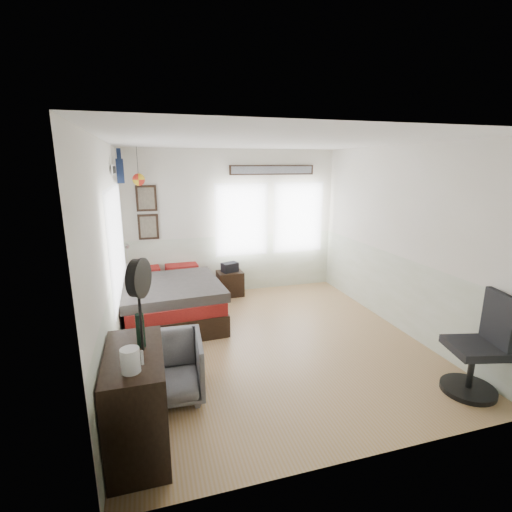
{
  "coord_description": "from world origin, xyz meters",
  "views": [
    {
      "loc": [
        -1.54,
        -4.52,
        2.42
      ],
      "look_at": [
        -0.1,
        0.4,
        1.15
      ],
      "focal_mm": 26.0,
      "sensor_mm": 36.0,
      "label": 1
    }
  ],
  "objects_px": {
    "bed": "(170,299)",
    "nightstand": "(230,283)",
    "armchair": "(169,368)",
    "dresser": "(137,400)",
    "task_chair": "(479,353)"
  },
  "relations": [
    {
      "from": "armchair",
      "to": "task_chair",
      "type": "relative_size",
      "value": 0.64
    },
    {
      "from": "bed",
      "to": "armchair",
      "type": "relative_size",
      "value": 2.92
    },
    {
      "from": "dresser",
      "to": "armchair",
      "type": "relative_size",
      "value": 1.37
    },
    {
      "from": "task_chair",
      "to": "nightstand",
      "type": "bearing_deg",
      "value": 130.27
    },
    {
      "from": "dresser",
      "to": "task_chair",
      "type": "relative_size",
      "value": 0.88
    },
    {
      "from": "bed",
      "to": "armchair",
      "type": "xyz_separation_m",
      "value": [
        -0.14,
        -2.13,
        0.01
      ]
    },
    {
      "from": "task_chair",
      "to": "bed",
      "type": "bearing_deg",
      "value": 149.27
    },
    {
      "from": "armchair",
      "to": "task_chair",
      "type": "bearing_deg",
      "value": -11.45
    },
    {
      "from": "nightstand",
      "to": "armchair",
      "type": "bearing_deg",
      "value": -116.09
    },
    {
      "from": "armchair",
      "to": "nightstand",
      "type": "distance_m",
      "value": 3.19
    },
    {
      "from": "dresser",
      "to": "task_chair",
      "type": "xyz_separation_m",
      "value": [
        3.5,
        -0.19,
        0.01
      ]
    },
    {
      "from": "dresser",
      "to": "armchair",
      "type": "distance_m",
      "value": 0.74
    },
    {
      "from": "armchair",
      "to": "dresser",
      "type": "bearing_deg",
      "value": -110.61
    },
    {
      "from": "bed",
      "to": "nightstand",
      "type": "height_order",
      "value": "bed"
    },
    {
      "from": "dresser",
      "to": "task_chair",
      "type": "distance_m",
      "value": 3.51
    }
  ]
}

